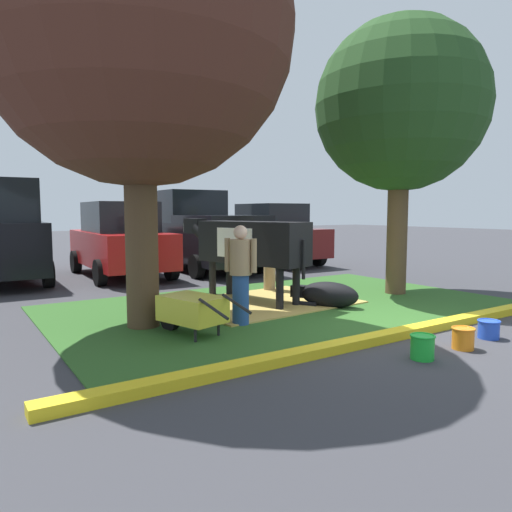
% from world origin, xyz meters
% --- Properties ---
extents(ground_plane, '(80.00, 80.00, 0.00)m').
position_xyz_m(ground_plane, '(0.00, 0.00, 0.00)').
color(ground_plane, '#38383D').
extents(grass_island, '(8.31, 5.08, 0.02)m').
position_xyz_m(grass_island, '(-0.24, 2.11, 0.01)').
color(grass_island, '#2D5B23').
rests_on(grass_island, ground).
extents(curb_yellow, '(9.51, 0.24, 0.12)m').
position_xyz_m(curb_yellow, '(-0.24, -0.58, 0.06)').
color(curb_yellow, yellow).
rests_on(curb_yellow, ground).
extents(hay_bedding, '(3.36, 2.62, 0.04)m').
position_xyz_m(hay_bedding, '(-0.44, 2.47, 0.03)').
color(hay_bedding, tan).
rests_on(hay_bedding, ground).
extents(shade_tree_left, '(4.61, 4.61, 6.74)m').
position_xyz_m(shade_tree_left, '(-3.02, 1.99, 4.41)').
color(shade_tree_left, '#4C3823').
rests_on(shade_tree_left, ground).
extents(shade_tree_right, '(3.54, 3.54, 5.73)m').
position_xyz_m(shade_tree_right, '(2.54, 1.83, 3.93)').
color(shade_tree_right, brown).
rests_on(shade_tree_right, ground).
extents(cow_holstein, '(1.29, 3.07, 1.62)m').
position_xyz_m(cow_holstein, '(-0.61, 2.78, 1.16)').
color(cow_holstein, black).
rests_on(cow_holstein, ground).
extents(calf_lying, '(0.95, 1.30, 0.48)m').
position_xyz_m(calf_lying, '(0.34, 1.56, 0.24)').
color(calf_lying, black).
rests_on(calf_lying, ground).
extents(person_handler, '(0.51, 0.34, 1.53)m').
position_xyz_m(person_handler, '(0.45, 3.58, 0.82)').
color(person_handler, '#9E7F5B').
rests_on(person_handler, ground).
extents(person_visitor_near, '(0.35, 0.45, 1.56)m').
position_xyz_m(person_visitor_near, '(-1.72, 1.27, 0.83)').
color(person_visitor_near, '#23478C').
rests_on(person_visitor_near, ground).
extents(wheelbarrow, '(0.90, 1.61, 0.63)m').
position_xyz_m(wheelbarrow, '(-2.63, 1.12, 0.39)').
color(wheelbarrow, gold).
rests_on(wheelbarrow, ground).
extents(bucket_green, '(0.30, 0.30, 0.30)m').
position_xyz_m(bucket_green, '(-0.78, -1.37, 0.16)').
color(bucket_green, green).
rests_on(bucket_green, ground).
extents(bucket_orange, '(0.30, 0.30, 0.28)m').
position_xyz_m(bucket_orange, '(0.01, -1.40, 0.15)').
color(bucket_orange, orange).
rests_on(bucket_orange, ground).
extents(bucket_blue, '(0.31, 0.31, 0.26)m').
position_xyz_m(bucket_blue, '(0.79, -1.29, 0.14)').
color(bucket_blue, blue).
rests_on(bucket_blue, ground).
extents(sedan_red, '(2.13, 4.45, 2.02)m').
position_xyz_m(sedan_red, '(-1.52, 7.83, 0.98)').
color(sedan_red, red).
rests_on(sedan_red, ground).
extents(pickup_truck_black, '(2.35, 5.46, 2.42)m').
position_xyz_m(pickup_truck_black, '(1.04, 8.07, 1.11)').
color(pickup_truck_black, black).
rests_on(pickup_truck_black, ground).
extents(sedan_silver, '(2.13, 4.45, 2.02)m').
position_xyz_m(sedan_silver, '(3.72, 8.15, 0.98)').
color(sedan_silver, maroon).
rests_on(sedan_silver, ground).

